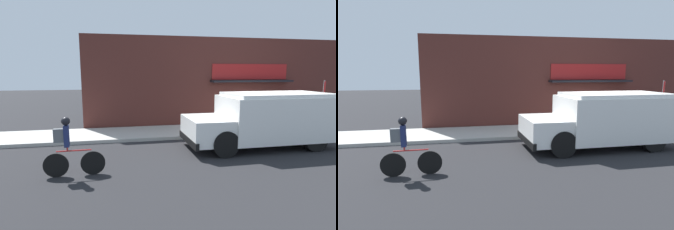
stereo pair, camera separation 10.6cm
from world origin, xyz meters
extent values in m
plane|color=#232326|center=(0.00, 0.00, 0.00)|extent=(70.00, 70.00, 0.00)
cube|color=#ADAAA3|center=(0.00, 1.22, 0.07)|extent=(28.00, 2.43, 0.14)
cube|color=#4C231E|center=(0.00, 2.59, 2.28)|extent=(15.88, 0.18, 4.57)
cube|color=maroon|center=(0.62, 2.48, 2.83)|extent=(4.23, 0.05, 0.80)
cube|color=black|center=(0.62, 2.22, 2.35)|extent=(4.44, 0.56, 0.10)
cube|color=white|center=(-0.44, -1.59, 1.12)|extent=(4.10, 2.20, 1.60)
cube|color=white|center=(-3.19, -1.61, 0.75)|extent=(1.43, 2.02, 0.88)
cube|color=white|center=(-0.44, -1.59, 1.98)|extent=(3.77, 2.03, 0.12)
cube|color=black|center=(-3.86, -1.61, 0.41)|extent=(0.13, 2.14, 0.24)
cube|color=red|center=(-1.57, -0.26, 1.20)|extent=(0.03, 0.44, 0.44)
cylinder|color=black|center=(-2.86, -0.67, 0.45)|extent=(0.90, 0.26, 0.90)
cylinder|color=black|center=(-2.85, -2.54, 0.45)|extent=(0.90, 0.26, 0.90)
cylinder|color=black|center=(0.55, -0.66, 0.45)|extent=(0.90, 0.26, 0.90)
cylinder|color=black|center=(0.56, -2.52, 0.45)|extent=(0.90, 0.26, 0.90)
cylinder|color=black|center=(-7.03, -3.23, 0.33)|extent=(0.66, 0.05, 0.66)
cylinder|color=black|center=(-7.99, -3.25, 0.33)|extent=(0.66, 0.05, 0.66)
cylinder|color=red|center=(-7.51, -3.24, 0.71)|extent=(0.91, 0.05, 0.04)
cylinder|color=red|center=(-7.68, -3.24, 0.77)|extent=(0.04, 0.04, 0.12)
cube|color=navy|center=(-7.68, -3.24, 1.12)|extent=(0.12, 0.20, 0.57)
sphere|color=black|center=(-7.68, -3.24, 1.52)|extent=(0.23, 0.23, 0.23)
cube|color=#565B60|center=(-7.87, -3.24, 1.15)|extent=(0.26, 0.14, 0.36)
cylinder|color=slate|center=(3.46, 0.52, 1.28)|extent=(0.07, 0.07, 2.28)
cube|color=red|center=(3.46, 0.47, 2.07)|extent=(0.45, 0.45, 0.60)
cylinder|color=#2D5138|center=(3.60, 1.70, 0.55)|extent=(0.56, 0.56, 0.82)
cylinder|color=black|center=(3.60, 1.70, 0.98)|extent=(0.57, 0.57, 0.04)
camera|label=1|loc=(-6.34, -10.39, 2.78)|focal=28.00mm
camera|label=2|loc=(-6.24, -10.41, 2.78)|focal=28.00mm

